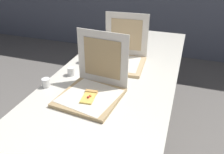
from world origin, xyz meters
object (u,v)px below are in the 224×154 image
Objects in this scene: pizza_box_front at (93,88)px; cup_white_near_center at (71,71)px; cup_white_mid at (83,59)px; pizza_box_middle at (122,57)px; table at (117,79)px; cup_white_far at (107,49)px; cup_white_near_left at (46,83)px.

pizza_box_front is 6.57× the size of cup_white_near_center.
cup_white_near_center is (0.01, -0.22, 0.00)m from cup_white_mid.
pizza_box_middle reaches higher than cup_white_near_center.
cup_white_mid is at bearing 163.79° from table.
pizza_box_front is 0.70m from cup_white_far.
pizza_box_front reaches higher than cup_white_far.
pizza_box_middle is 6.26× the size of cup_white_mid.
cup_white_near_left reaches higher than table.
cup_white_near_center is at bearing -156.89° from table.
cup_white_far is (0.11, 0.26, 0.00)m from cup_white_mid.
cup_white_mid and cup_white_far have the same top height.
cup_white_near_center is (-0.25, 0.20, -0.02)m from pizza_box_front.
pizza_box_middle is 0.27m from cup_white_far.
pizza_box_front is 0.32m from cup_white_near_center.
table is 0.42m from cup_white_far.
cup_white_mid is at bearing -111.92° from cup_white_far.
cup_white_near_center is at bearing -137.09° from pizza_box_middle.
cup_white_far is (-0.20, 0.18, -0.02)m from pizza_box_middle.
cup_white_near_left is at bearing -99.38° from cup_white_mid.
cup_white_far is at bearing 108.44° from pizza_box_front.
table is 5.60× the size of pizza_box_front.
pizza_box_middle is 0.43m from cup_white_near_center.
cup_white_near_center reaches higher than table.
cup_white_near_left is 0.43m from cup_white_mid.
cup_white_mid is 1.00× the size of cup_white_near_center.
table is at bearing 23.11° from cup_white_near_center.
cup_white_mid is (-0.30, -0.09, -0.02)m from pizza_box_middle.
table is at bearing 40.78° from cup_white_near_left.
pizza_box_middle is 6.26× the size of cup_white_near_left.
cup_white_mid is 1.00× the size of cup_white_far.
cup_white_near_left is 1.00× the size of cup_white_far.
pizza_box_middle is 0.32m from cup_white_mid.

